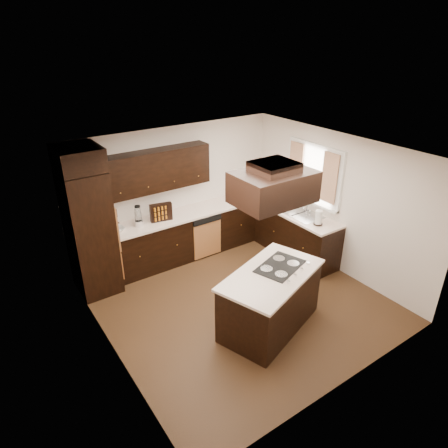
{
  "coord_description": "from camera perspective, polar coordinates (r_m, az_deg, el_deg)",
  "views": [
    {
      "loc": [
        -3.24,
        -4.26,
        4.04
      ],
      "look_at": [
        0.1,
        0.6,
        1.15
      ],
      "focal_mm": 32.0,
      "sensor_mm": 36.0,
      "label": 1
    }
  ],
  "objects": [
    {
      "name": "floor",
      "position": [
        6.71,
        2.24,
        -11.03
      ],
      "size": [
        4.2,
        4.2,
        0.02
      ],
      "primitive_type": "cube",
      "color": "brown",
      "rests_on": "ground"
    },
    {
      "name": "ceiling",
      "position": [
        5.57,
        2.69,
        10.13
      ],
      "size": [
        4.2,
        4.2,
        0.02
      ],
      "primitive_type": "cube",
      "color": "white",
      "rests_on": "ground"
    },
    {
      "name": "wall_back",
      "position": [
        7.67,
        -7.05,
        4.58
      ],
      "size": [
        4.2,
        0.02,
        2.5
      ],
      "primitive_type": "cube",
      "color": "silver",
      "rests_on": "ground"
    },
    {
      "name": "wall_front",
      "position": [
        4.79,
        18.02,
        -11.05
      ],
      "size": [
        4.2,
        0.02,
        2.5
      ],
      "primitive_type": "cube",
      "color": "silver",
      "rests_on": "ground"
    },
    {
      "name": "wall_left",
      "position": [
        5.22,
        -16.64,
        -7.47
      ],
      "size": [
        0.02,
        4.2,
        2.5
      ],
      "primitive_type": "cube",
      "color": "silver",
      "rests_on": "ground"
    },
    {
      "name": "wall_right",
      "position": [
        7.39,
        15.7,
        2.9
      ],
      "size": [
        0.02,
        4.2,
        2.5
      ],
      "primitive_type": "cube",
      "color": "silver",
      "rests_on": "ground"
    },
    {
      "name": "oven_column",
      "position": [
        6.83,
        -18.55,
        -1.24
      ],
      "size": [
        0.65,
        0.75,
        2.12
      ],
      "primitive_type": "cube",
      "color": "black",
      "rests_on": "floor"
    },
    {
      "name": "wall_oven_face",
      "position": [
        6.88,
        -15.87,
        -0.05
      ],
      "size": [
        0.05,
        0.62,
        0.78
      ],
      "primitive_type": "cube",
      "color": "#B3703D",
      "rests_on": "oven_column"
    },
    {
      "name": "base_cabinets_back",
      "position": [
        7.77,
        -5.42,
        -1.62
      ],
      "size": [
        2.93,
        0.6,
        0.88
      ],
      "primitive_type": "cube",
      "color": "black",
      "rests_on": "floor"
    },
    {
      "name": "base_cabinets_right",
      "position": [
        8.06,
        8.78,
        -0.75
      ],
      "size": [
        0.6,
        2.4,
        0.88
      ],
      "primitive_type": "cube",
      "color": "black",
      "rests_on": "floor"
    },
    {
      "name": "countertop_back",
      "position": [
        7.56,
        -5.51,
        1.43
      ],
      "size": [
        2.93,
        0.63,
        0.04
      ],
      "primitive_type": "cube",
      "color": "white",
      "rests_on": "base_cabinets_back"
    },
    {
      "name": "countertop_right",
      "position": [
        7.86,
        8.93,
        2.22
      ],
      "size": [
        0.63,
        2.4,
        0.04
      ],
      "primitive_type": "cube",
      "color": "white",
      "rests_on": "base_cabinets_right"
    },
    {
      "name": "upper_cabinets",
      "position": [
        7.15,
        -9.66,
        7.57
      ],
      "size": [
        2.0,
        0.34,
        0.72
      ],
      "primitive_type": "cube",
      "color": "black",
      "rests_on": "wall_back"
    },
    {
      "name": "dishwasher_front",
      "position": [
        7.7,
        -2.42,
        -2.18
      ],
      "size": [
        0.6,
        0.05,
        0.72
      ],
      "primitive_type": "cube",
      "color": "#B3703D",
      "rests_on": "floor"
    },
    {
      "name": "window_frame",
      "position": [
        7.55,
        12.73,
        7.01
      ],
      "size": [
        0.06,
        1.32,
        1.12
      ],
      "primitive_type": "cube",
      "color": "white",
      "rests_on": "wall_right"
    },
    {
      "name": "window_pane",
      "position": [
        7.57,
        12.87,
        7.04
      ],
      "size": [
        0.0,
        1.2,
        1.0
      ],
      "primitive_type": "cube",
      "color": "white",
      "rests_on": "wall_right"
    },
    {
      "name": "curtain_left",
      "position": [
        7.23,
        14.83,
        6.35
      ],
      "size": [
        0.02,
        0.34,
        0.9
      ],
      "primitive_type": "cube",
      "color": "beige",
      "rests_on": "wall_right"
    },
    {
      "name": "curtain_right",
      "position": [
        7.77,
        10.21,
        8.17
      ],
      "size": [
        0.02,
        0.34,
        0.9
      ],
      "primitive_type": "cube",
      "color": "beige",
      "rests_on": "wall_right"
    },
    {
      "name": "sink_rim",
      "position": [
        7.63,
        10.8,
        1.52
      ],
      "size": [
        0.52,
        0.84,
        0.01
      ],
      "primitive_type": "cube",
      "color": "silver",
      "rests_on": "countertop_right"
    },
    {
      "name": "island",
      "position": [
        6.01,
        6.59,
        -10.89
      ],
      "size": [
        1.75,
        1.31,
        0.88
      ],
      "primitive_type": "cube",
      "rotation": [
        0.0,
        0.0,
        0.33
      ],
      "color": "black",
      "rests_on": "floor"
    },
    {
      "name": "island_top",
      "position": [
        5.75,
        6.83,
        -7.22
      ],
      "size": [
        1.82,
        1.38,
        0.04
      ],
      "primitive_type": "cube",
      "rotation": [
        0.0,
        0.0,
        0.33
      ],
      "color": "white",
      "rests_on": "island"
    },
    {
      "name": "cooktop",
      "position": [
        5.91,
        8.0,
        -5.98
      ],
      "size": [
        0.86,
        0.7,
        0.01
      ],
      "primitive_type": "cube",
      "rotation": [
        0.0,
        0.0,
        0.33
      ],
      "color": "black",
      "rests_on": "island_top"
    },
    {
      "name": "range_hood",
      "position": [
        5.33,
        7.05,
        5.27
      ],
      "size": [
        1.05,
        0.72,
        0.42
      ],
      "primitive_type": "cube",
      "color": "black",
      "rests_on": "ceiling"
    },
    {
      "name": "hood_duct",
      "position": [
        5.24,
        7.21,
        8.08
      ],
      "size": [
        0.55,
        0.5,
        0.13
      ],
      "primitive_type": "cube",
      "color": "black",
      "rests_on": "ceiling"
    },
    {
      "name": "blender_base",
      "position": [
        7.16,
        -12.05,
        0.12
      ],
      "size": [
        0.15,
        0.15,
        0.1
      ],
      "primitive_type": "cylinder",
      "color": "silver",
      "rests_on": "countertop_back"
    },
    {
      "name": "blender_pitcher",
      "position": [
        7.09,
        -12.19,
        1.42
      ],
      "size": [
        0.13,
        0.13,
        0.26
      ],
      "primitive_type": "cone",
      "color": "silver",
      "rests_on": "blender_base"
    },
    {
      "name": "spice_rack",
      "position": [
        7.24,
        -8.99,
        1.67
      ],
      "size": [
        0.41,
        0.17,
        0.33
      ],
      "primitive_type": "cube",
      "rotation": [
        0.0,
        0.0,
        -0.19
      ],
      "color": "black",
      "rests_on": "countertop_back"
    },
    {
      "name": "mixing_bowl",
      "position": [
        7.07,
        -15.06,
        -0.76
      ],
      "size": [
        0.3,
        0.3,
        0.06
      ],
      "primitive_type": "imported",
      "rotation": [
        0.0,
        0.0,
        0.2
      ],
      "color": "white",
      "rests_on": "countertop_back"
    },
    {
      "name": "soap_bottle",
      "position": [
        7.92,
        7.5,
        3.32
      ],
      "size": [
        0.09,
        0.09,
        0.17
      ],
      "primitive_type": "imported",
      "rotation": [
        0.0,
        0.0,
        0.14
      ],
      "color": "white",
      "rests_on": "countertop_right"
    },
    {
      "name": "paper_towel",
      "position": [
        7.2,
        13.36,
        0.87
      ],
      "size": [
        0.13,
        0.13,
        0.27
      ],
      "primitive_type": "cylinder",
      "rotation": [
        0.0,
        0.0,
        0.05
      ],
      "color": "white",
      "rests_on": "countertop_right"
    }
  ]
}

